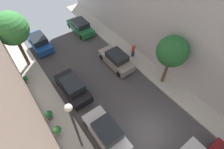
# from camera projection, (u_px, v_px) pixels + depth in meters

# --- Properties ---
(ground) EXTENTS (32.00, 32.00, 0.00)m
(ground) POSITION_uv_depth(u_px,v_px,m) (149.00, 135.00, 13.56)
(ground) COLOR #423F42
(sidewalk_right) EXTENTS (2.00, 44.00, 0.15)m
(sidewalk_right) POSITION_uv_depth(u_px,v_px,m) (189.00, 102.00, 15.48)
(sidewalk_right) COLOR #B7B2A8
(sidewalk_right) RESTS_ON ground
(parked_car_left_3) EXTENTS (1.78, 4.20, 1.57)m
(parked_car_left_3) POSITION_uv_depth(u_px,v_px,m) (106.00, 132.00, 12.97)
(parked_car_left_3) COLOR silver
(parked_car_left_3) RESTS_ON ground
(parked_car_left_4) EXTENTS (1.78, 4.20, 1.57)m
(parked_car_left_4) POSITION_uv_depth(u_px,v_px,m) (73.00, 87.00, 15.76)
(parked_car_left_4) COLOR black
(parked_car_left_4) RESTS_ON ground
(parked_car_left_5) EXTENTS (1.78, 4.20, 1.57)m
(parked_car_left_5) POSITION_uv_depth(u_px,v_px,m) (39.00, 42.00, 20.10)
(parked_car_left_5) COLOR #194799
(parked_car_left_5) RESTS_ON ground
(parked_car_right_2) EXTENTS (1.78, 4.20, 1.57)m
(parked_car_right_2) POSITION_uv_depth(u_px,v_px,m) (116.00, 59.00, 18.18)
(parked_car_right_2) COLOR gray
(parked_car_right_2) RESTS_ON ground
(parked_car_right_3) EXTENTS (1.78, 4.20, 1.57)m
(parked_car_right_3) POSITION_uv_depth(u_px,v_px,m) (80.00, 27.00, 22.16)
(parked_car_right_3) COLOR #1E6638
(parked_car_right_3) RESTS_ON ground
(pedestrian) EXTENTS (0.40, 0.36, 1.72)m
(pedestrian) POSITION_uv_depth(u_px,v_px,m) (133.00, 50.00, 18.68)
(pedestrian) COLOR #2D334C
(pedestrian) RESTS_ON sidewalk_right
(street_tree_0) EXTENTS (3.02, 3.02, 5.90)m
(street_tree_0) POSITION_uv_depth(u_px,v_px,m) (11.00, 29.00, 15.29)
(street_tree_0) COLOR brown
(street_tree_0) RESTS_ON sidewalk_left
(street_tree_1) EXTENTS (2.63, 2.63, 5.13)m
(street_tree_1) POSITION_uv_depth(u_px,v_px,m) (172.00, 52.00, 14.15)
(street_tree_1) COLOR brown
(street_tree_1) RESTS_ON sidewalk_right
(potted_plant_0) EXTENTS (0.61, 0.61, 0.98)m
(potted_plant_0) POSITION_uv_depth(u_px,v_px,m) (58.00, 131.00, 13.06)
(potted_plant_0) COLOR #B2A899
(potted_plant_0) RESTS_ON sidewalk_left
(potted_plant_1) EXTENTS (0.42, 0.42, 0.71)m
(potted_plant_1) POSITION_uv_depth(u_px,v_px,m) (26.00, 79.00, 16.65)
(potted_plant_1) COLOR #B2A899
(potted_plant_1) RESTS_ON sidewalk_left
(potted_plant_4) EXTENTS (0.61, 0.61, 0.97)m
(potted_plant_4) POSITION_uv_depth(u_px,v_px,m) (49.00, 115.00, 13.95)
(potted_plant_4) COLOR slate
(potted_plant_4) RESTS_ON sidewalk_left
(lamp_post) EXTENTS (0.44, 0.44, 5.60)m
(lamp_post) POSITION_uv_depth(u_px,v_px,m) (74.00, 123.00, 10.15)
(lamp_post) COLOR #333338
(lamp_post) RESTS_ON sidewalk_left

